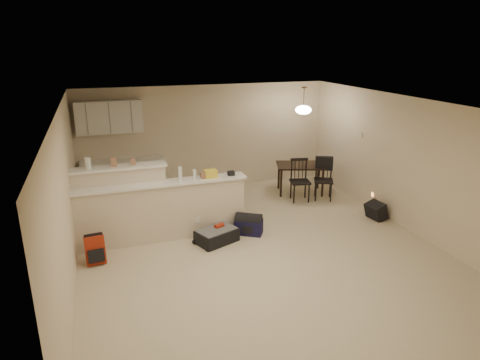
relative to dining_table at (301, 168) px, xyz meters
name	(u,v)px	position (x,y,z in m)	size (l,w,h in m)	color
room	(259,180)	(-1.98, -2.39, 0.64)	(7.00, 7.02, 2.50)	beige
breakfast_bar	(148,208)	(-3.74, -1.41, 0.00)	(3.08, 0.58, 1.39)	beige
upper_cabinets	(109,117)	(-4.18, 0.93, 1.29)	(1.40, 0.34, 0.70)	white
kitchen_counter	(125,181)	(-3.98, 0.80, -0.16)	(1.80, 0.60, 0.90)	white
thermostat	(361,135)	(1.00, -0.84, 0.89)	(0.02, 0.12, 0.12)	beige
jar	(88,163)	(-4.67, -1.27, 0.88)	(0.10, 0.10, 0.20)	silver
cereal_box	(114,162)	(-4.24, -1.27, 0.86)	(0.10, 0.07, 0.16)	#9B6C50
small_box	(133,162)	(-3.92, -1.27, 0.84)	(0.08, 0.06, 0.12)	#9B6C50
bottle_a	(180,174)	(-3.14, -1.49, 0.61)	(0.07, 0.07, 0.26)	silver
bottle_b	(195,174)	(-2.88, -1.49, 0.57)	(0.06, 0.06, 0.18)	silver
bag_lump	(211,174)	(-2.58, -1.49, 0.55)	(0.22, 0.18, 0.14)	#9B6C50
pouch	(231,173)	(-2.19, -1.49, 0.52)	(0.12, 0.10, 0.08)	#9B6C50
extra_item_x	(203,175)	(-2.72, -1.49, 0.53)	(0.10, 0.10, 0.11)	#9B6C50
dining_table	(301,168)	(0.00, 0.00, 0.00)	(1.29, 1.05, 0.69)	black
pendant_lamp	(303,109)	(0.00, 0.00, 1.38)	(0.36, 0.36, 0.62)	brown
dining_chair_near	(300,181)	(-0.25, -0.49, -0.13)	(0.42, 0.40, 0.95)	black
dining_chair_far	(324,179)	(0.29, -0.58, -0.14)	(0.41, 0.39, 0.95)	black
suitcase	(217,236)	(-2.61, -1.93, -0.49)	(0.71, 0.46, 0.24)	black
red_backpack	(95,250)	(-4.68, -2.02, -0.38)	(0.31, 0.19, 0.46)	#AA2913
navy_duffel	(249,227)	(-1.94, -1.78, -0.47)	(0.51, 0.28, 0.28)	#14123A
black_daypack	(376,211)	(0.75, -1.95, -0.44)	(0.38, 0.27, 0.34)	black
cardboard_sheet	(378,209)	(0.87, -1.85, -0.45)	(0.41, 0.02, 0.31)	#9B6C50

